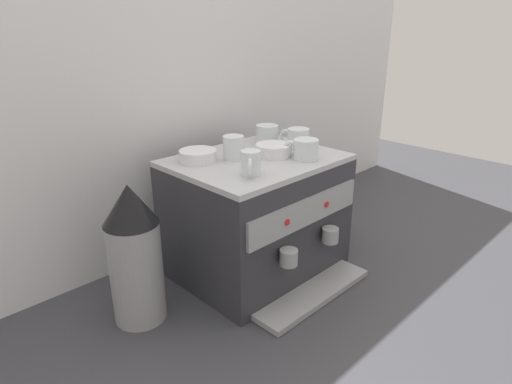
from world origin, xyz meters
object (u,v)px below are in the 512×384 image
object	(u,v)px
ceramic_bowl_0	(198,156)
ceramic_bowl_1	(273,150)
ceramic_cup_0	(305,149)
ceramic_cup_2	(297,138)
espresso_machine	(257,216)
ceramic_cup_3	(234,147)
ceramic_cup_4	(267,134)
milk_pitcher	(338,216)
ceramic_cup_1	(251,163)
coffee_grinder	(135,254)

from	to	relation	value
ceramic_bowl_0	ceramic_bowl_1	bearing A→B (deg)	-30.12
ceramic_cup_0	ceramic_cup_2	bearing A→B (deg)	49.79
espresso_machine	ceramic_cup_2	world-z (taller)	ceramic_cup_2
ceramic_cup_0	ceramic_cup_3	bearing A→B (deg)	133.98
ceramic_cup_3	ceramic_cup_0	bearing A→B (deg)	-46.02
ceramic_bowl_1	ceramic_cup_4	bearing A→B (deg)	51.04
milk_pitcher	espresso_machine	bearing A→B (deg)	174.88
espresso_machine	ceramic_bowl_1	bearing A→B (deg)	-19.30
ceramic_cup_4	milk_pitcher	world-z (taller)	ceramic_cup_4
ceramic_cup_1	ceramic_cup_4	size ratio (longest dim) A/B	0.77
ceramic_bowl_1	espresso_machine	bearing A→B (deg)	160.70
ceramic_bowl_0	milk_pitcher	bearing A→B (deg)	-13.66
ceramic_cup_0	ceramic_cup_1	distance (m)	0.24
ceramic_bowl_0	espresso_machine	bearing A→B (deg)	-33.50
ceramic_bowl_1	ceramic_cup_0	bearing A→B (deg)	-65.28
espresso_machine	ceramic_cup_1	bearing A→B (deg)	-141.04
ceramic_cup_1	coffee_grinder	bearing A→B (deg)	154.38
ceramic_cup_0	ceramic_cup_3	distance (m)	0.23
espresso_machine	ceramic_cup_2	size ratio (longest dim) A/B	4.74
milk_pitcher	coffee_grinder	bearing A→B (deg)	174.66
ceramic_bowl_0	coffee_grinder	size ratio (longest dim) A/B	0.28
ceramic_cup_4	milk_pitcher	distance (m)	0.49
ceramic_cup_1	ceramic_cup_3	distance (m)	0.18
milk_pitcher	ceramic_bowl_1	bearing A→B (deg)	177.10
espresso_machine	ceramic_bowl_0	distance (m)	0.30
ceramic_cup_1	milk_pitcher	distance (m)	0.70
ceramic_bowl_0	ceramic_bowl_1	distance (m)	0.26
ceramic_cup_4	coffee_grinder	bearing A→B (deg)	-173.85
espresso_machine	coffee_grinder	world-z (taller)	coffee_grinder
coffee_grinder	ceramic_cup_0	bearing A→B (deg)	-16.23
ceramic_cup_4	ceramic_cup_1	bearing A→B (deg)	-143.62
ceramic_cup_0	ceramic_cup_1	world-z (taller)	ceramic_cup_1
coffee_grinder	milk_pitcher	xyz separation A→B (m)	(0.90, -0.08, -0.14)
espresso_machine	coffee_grinder	bearing A→B (deg)	174.45
ceramic_cup_4	ceramic_bowl_1	world-z (taller)	ceramic_cup_4
ceramic_bowl_0	ceramic_cup_1	bearing A→B (deg)	-82.76
ceramic_cup_1	ceramic_bowl_0	distance (m)	0.22
ceramic_cup_1	ceramic_cup_4	bearing A→B (deg)	36.38
espresso_machine	ceramic_bowl_1	size ratio (longest dim) A/B	4.53
ceramic_cup_2	ceramic_bowl_1	xyz separation A→B (m)	(-0.14, -0.02, -0.01)
ceramic_cup_0	milk_pitcher	distance (m)	0.51
ceramic_cup_2	ceramic_cup_3	distance (m)	0.26
ceramic_bowl_0	milk_pitcher	distance (m)	0.72
espresso_machine	milk_pitcher	size ratio (longest dim) A/B	3.53
ceramic_cup_3	ceramic_cup_2	bearing A→B (deg)	-11.51
ceramic_cup_3	ceramic_bowl_1	distance (m)	0.14
ceramic_cup_1	ceramic_cup_2	distance (m)	0.35
ceramic_cup_2	ceramic_cup_4	world-z (taller)	same
ceramic_cup_4	ceramic_bowl_0	bearing A→B (deg)	-179.42
ceramic_cup_0	ceramic_bowl_0	size ratio (longest dim) A/B	0.96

